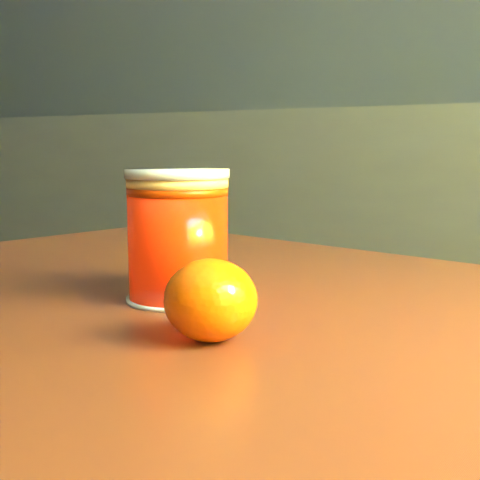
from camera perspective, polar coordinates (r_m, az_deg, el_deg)
The scene contains 5 objects.
kitchen_counter at distance 2.16m, azimuth 1.45°, elevation -1.40°, with size 3.15×0.60×0.90m, color #47474B.
table at distance 0.59m, azimuth -2.25°, elevation -13.48°, with size 1.01×0.79×0.68m.
juice_glass at distance 0.56m, azimuth -5.31°, elevation 0.33°, with size 0.09×0.09×0.11m.
orange_front at distance 0.44m, azimuth -2.52°, elevation -5.13°, with size 0.06×0.06×0.06m, color #FF5505.
orange_back at distance 0.61m, azimuth -5.04°, elevation -1.11°, with size 0.07×0.07×0.06m, color #FF5505.
Camera 1 is at (1.08, -0.39, 0.81)m, focal length 50.00 mm.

